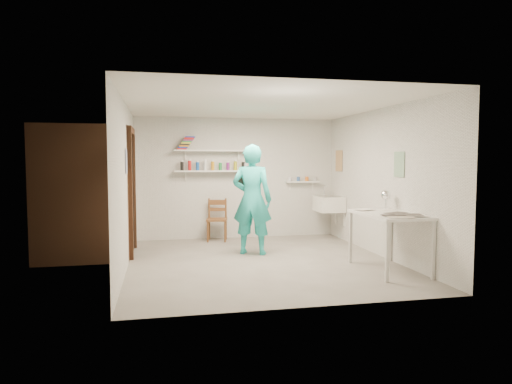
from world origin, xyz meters
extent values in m
cube|color=slate|center=(0.00, 0.00, -0.01)|extent=(4.00, 4.50, 0.02)
cube|color=silver|center=(0.00, 0.00, 2.41)|extent=(4.00, 4.50, 0.02)
cube|color=silver|center=(0.00, 2.26, 1.20)|extent=(4.00, 0.02, 2.40)
cube|color=silver|center=(0.00, -2.26, 1.20)|extent=(4.00, 0.02, 2.40)
cube|color=silver|center=(-2.01, 0.00, 1.20)|extent=(0.02, 4.50, 2.40)
cube|color=silver|center=(2.01, 0.00, 1.20)|extent=(0.02, 4.50, 2.40)
cube|color=black|center=(-1.99, 1.05, 1.00)|extent=(0.02, 0.90, 2.00)
cube|color=brown|center=(-2.70, 1.05, 1.05)|extent=(1.40, 1.50, 2.10)
cube|color=brown|center=(-1.97, 1.05, 2.05)|extent=(0.06, 1.05, 0.10)
cube|color=brown|center=(-1.97, 0.55, 1.00)|extent=(0.06, 0.10, 2.00)
cube|color=brown|center=(-1.97, 1.55, 1.00)|extent=(0.06, 0.10, 2.00)
cube|color=white|center=(-0.50, 2.13, 1.35)|extent=(1.50, 0.22, 0.03)
cube|color=white|center=(-0.50, 2.13, 1.75)|extent=(1.50, 0.22, 0.03)
cube|color=white|center=(1.35, 2.17, 1.12)|extent=(0.70, 0.14, 0.03)
cube|color=#334C7F|center=(-1.99, 0.05, 1.55)|extent=(0.01, 0.28, 0.36)
cube|color=#995933|center=(1.99, 1.80, 1.55)|extent=(0.01, 0.34, 0.42)
cube|color=#3F724C|center=(1.99, -0.55, 1.50)|extent=(0.01, 0.30, 0.38)
cube|color=white|center=(1.75, 1.70, 0.70)|extent=(0.48, 0.60, 0.30)
imported|color=#26C0BB|center=(-0.03, 0.60, 0.91)|extent=(0.79, 0.67, 1.82)
cylinder|color=beige|center=(-0.12, 0.80, 1.22)|extent=(0.31, 0.17, 0.33)
cube|color=brown|center=(-0.45, 1.93, 0.42)|extent=(0.45, 0.44, 0.83)
cube|color=silver|center=(1.64, -0.93, 0.41)|extent=(0.74, 1.23, 0.82)
sphere|color=white|center=(1.84, -0.44, 1.04)|extent=(0.15, 0.15, 0.15)
cylinder|color=black|center=(-1.12, 2.13, 1.45)|extent=(0.06, 0.06, 0.17)
cylinder|color=red|center=(-0.97, 2.13, 1.45)|extent=(0.06, 0.06, 0.17)
cylinder|color=blue|center=(-0.81, 2.13, 1.45)|extent=(0.06, 0.06, 0.17)
cylinder|color=white|center=(-0.66, 2.13, 1.45)|extent=(0.06, 0.06, 0.17)
cylinder|color=orange|center=(-0.50, 2.13, 1.45)|extent=(0.06, 0.06, 0.17)
cylinder|color=#268C3F|center=(-0.34, 2.13, 1.45)|extent=(0.06, 0.06, 0.17)
cylinder|color=#8C268C|center=(-0.19, 2.13, 1.45)|extent=(0.06, 0.06, 0.17)
cylinder|color=gold|center=(-0.03, 2.13, 1.45)|extent=(0.06, 0.06, 0.17)
cylinder|color=black|center=(0.12, 2.13, 1.45)|extent=(0.06, 0.06, 0.17)
cube|color=red|center=(-1.10, 2.13, 1.78)|extent=(0.18, 0.14, 0.03)
cube|color=#1933A5|center=(-1.08, 2.13, 1.81)|extent=(0.18, 0.14, 0.03)
cube|color=orange|center=(-1.06, 2.13, 1.83)|extent=(0.18, 0.14, 0.03)
cube|color=black|center=(-1.04, 2.13, 1.86)|extent=(0.18, 0.14, 0.03)
cube|color=yellow|center=(-1.02, 2.13, 1.89)|extent=(0.18, 0.14, 0.03)
cube|color=#338C4C|center=(-1.00, 2.13, 1.92)|extent=(0.18, 0.14, 0.03)
cube|color=#8C3F8C|center=(-0.98, 2.13, 1.95)|extent=(0.18, 0.14, 0.03)
cube|color=red|center=(-0.96, 2.13, 1.97)|extent=(0.18, 0.14, 0.03)
cube|color=#1933A5|center=(-0.94, 2.13, 2.00)|extent=(0.18, 0.14, 0.03)
cylinder|color=silver|center=(1.14, 2.17, 1.18)|extent=(0.07, 0.07, 0.09)
cylinder|color=#335999|center=(1.28, 2.17, 1.18)|extent=(0.07, 0.07, 0.09)
cylinder|color=orange|center=(1.42, 2.17, 1.18)|extent=(0.07, 0.07, 0.09)
cylinder|color=#999999|center=(1.56, 2.17, 1.18)|extent=(0.07, 0.07, 0.09)
cube|color=silver|center=(1.64, -0.93, 0.82)|extent=(0.30, 0.22, 0.00)
cube|color=#4C4742|center=(1.64, -0.93, 0.82)|extent=(0.30, 0.22, 0.00)
cube|color=beige|center=(1.64, -0.93, 0.83)|extent=(0.30, 0.22, 0.00)
cube|color=#383330|center=(1.64, -0.93, 0.83)|extent=(0.30, 0.22, 0.00)
cube|color=silver|center=(1.64, -0.93, 0.84)|extent=(0.30, 0.22, 0.00)
cube|color=silver|center=(1.64, -0.93, 0.84)|extent=(0.30, 0.22, 0.00)
cube|color=#4C4742|center=(1.64, -0.93, 0.84)|extent=(0.30, 0.22, 0.00)
camera|label=1|loc=(-1.51, -6.78, 1.56)|focal=32.00mm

